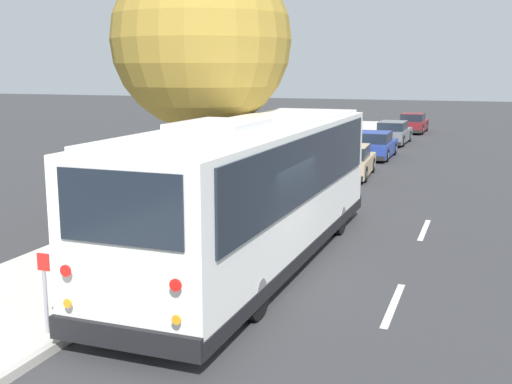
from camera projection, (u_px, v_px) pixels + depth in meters
ground_plane at (270, 283)px, 13.18m from camera, size 160.00×160.00×0.00m
sidewalk_slab at (103, 260)px, 14.50m from camera, size 80.00×3.59×0.15m
curb_strip at (177, 268)px, 13.87m from camera, size 80.00×0.14×0.15m
shuttle_bus at (256, 185)px, 14.14m from camera, size 11.19×2.76×3.35m
parked_sedan_tan at (349, 162)px, 26.04m from camera, size 4.22×1.91×1.29m
parked_sedan_blue at (374, 146)px, 31.52m from camera, size 4.27×1.83×1.29m
parked_sedan_gray at (393, 133)px, 37.43m from camera, size 4.64×1.82×1.31m
parked_sedan_maroon at (413, 124)px, 43.98m from camera, size 4.16×1.84×1.32m
street_tree at (203, 28)px, 17.17m from camera, size 4.82×4.82×8.06m
sign_post_near at (45, 292)px, 10.17m from camera, size 0.06×0.22×1.33m
sign_post_far at (117, 260)px, 12.12m from camera, size 0.06×0.06×1.24m
fire_hydrant at (293, 176)px, 23.00m from camera, size 0.22×0.22×0.81m
lane_stripe_mid at (393, 305)px, 11.95m from camera, size 2.40×0.14×0.01m
lane_stripe_ahead at (424, 230)px, 17.49m from camera, size 2.40×0.14×0.01m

